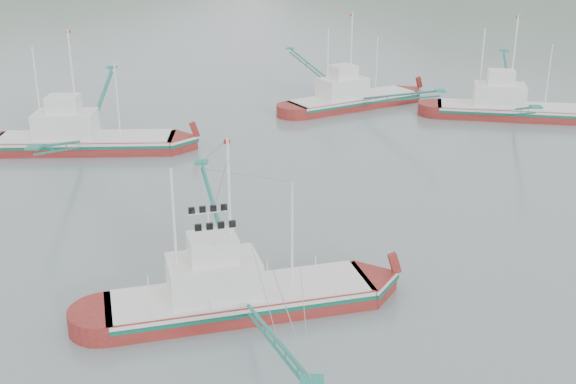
{
  "coord_description": "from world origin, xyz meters",
  "views": [
    {
      "loc": [
        1.48,
        -35.02,
        18.85
      ],
      "look_at": [
        0.0,
        6.0,
        3.2
      ],
      "focal_mm": 45.0,
      "sensor_mm": 36.0,
      "label": 1
    }
  ],
  "objects_px": {
    "bg_boat_right": "(512,101)",
    "main_boat": "(238,277)",
    "bg_boat_left": "(82,133)",
    "bg_boat_far": "(353,86)"
  },
  "relations": [
    {
      "from": "bg_boat_left",
      "to": "bg_boat_right",
      "type": "height_order",
      "value": "bg_boat_left"
    },
    {
      "from": "main_boat",
      "to": "bg_boat_left",
      "type": "relative_size",
      "value": 0.87
    },
    {
      "from": "bg_boat_right",
      "to": "main_boat",
      "type": "bearing_deg",
      "value": -112.85
    },
    {
      "from": "main_boat",
      "to": "bg_boat_right",
      "type": "xyz_separation_m",
      "value": [
        23.52,
        38.93,
        -0.19
      ]
    },
    {
      "from": "main_boat",
      "to": "bg_boat_right",
      "type": "distance_m",
      "value": 45.49
    },
    {
      "from": "main_boat",
      "to": "bg_boat_far",
      "type": "relative_size",
      "value": 1.0
    },
    {
      "from": "bg_boat_far",
      "to": "bg_boat_right",
      "type": "bearing_deg",
      "value": -46.38
    },
    {
      "from": "bg_boat_far",
      "to": "bg_boat_right",
      "type": "relative_size",
      "value": 0.89
    },
    {
      "from": "bg_boat_left",
      "to": "bg_boat_right",
      "type": "distance_m",
      "value": 41.54
    },
    {
      "from": "main_boat",
      "to": "bg_boat_far",
      "type": "height_order",
      "value": "bg_boat_far"
    }
  ]
}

